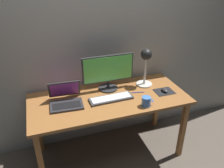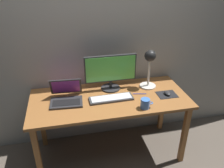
% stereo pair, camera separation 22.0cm
% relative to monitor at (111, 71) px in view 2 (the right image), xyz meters
% --- Properties ---
extents(ground_plane, '(4.80, 4.80, 0.00)m').
position_rel_monitor_xyz_m(ground_plane, '(-0.05, -0.18, -0.95)').
color(ground_plane, brown).
rests_on(ground_plane, ground).
extents(back_wall, '(4.80, 0.06, 2.60)m').
position_rel_monitor_xyz_m(back_wall, '(-0.05, 0.22, 0.35)').
color(back_wall, '#9E998E').
rests_on(back_wall, ground).
extents(desk, '(1.60, 0.70, 0.74)m').
position_rel_monitor_xyz_m(desk, '(-0.05, -0.18, -0.29)').
color(desk, '#935B2D').
rests_on(desk, ground).
extents(monitor, '(0.55, 0.21, 0.38)m').
position_rel_monitor_xyz_m(monitor, '(0.00, 0.00, 0.00)').
color(monitor, '#28282B').
rests_on(monitor, desk).
extents(keyboard_main, '(0.44, 0.15, 0.03)m').
position_rel_monitor_xyz_m(keyboard_main, '(-0.04, -0.22, -0.20)').
color(keyboard_main, '#38383A').
rests_on(keyboard_main, desk).
extents(laptop, '(0.33, 0.31, 0.21)m').
position_rel_monitor_xyz_m(laptop, '(-0.48, -0.14, -0.15)').
color(laptop, '#28282B').
rests_on(laptop, desk).
extents(desk_lamp, '(0.18, 0.18, 0.42)m').
position_rel_monitor_xyz_m(desk_lamp, '(0.41, -0.04, 0.07)').
color(desk_lamp, beige).
rests_on(desk_lamp, desk).
extents(mousepad, '(0.20, 0.16, 0.00)m').
position_rel_monitor_xyz_m(mousepad, '(0.55, -0.25, -0.21)').
color(mousepad, black).
rests_on(mousepad, desk).
extents(mouse, '(0.06, 0.10, 0.03)m').
position_rel_monitor_xyz_m(mouse, '(0.55, -0.25, -0.19)').
color(mouse, '#28282B').
rests_on(mouse, mousepad).
extents(coffee_mug, '(0.12, 0.09, 0.10)m').
position_rel_monitor_xyz_m(coffee_mug, '(0.24, -0.44, -0.16)').
color(coffee_mug, '#3F72CC').
rests_on(coffee_mug, desk).
extents(pen, '(0.14, 0.04, 0.01)m').
position_rel_monitor_xyz_m(pen, '(0.27, -0.19, -0.21)').
color(pen, '#2633A5').
rests_on(pen, desk).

